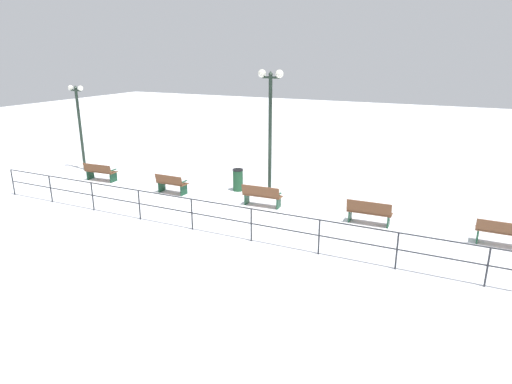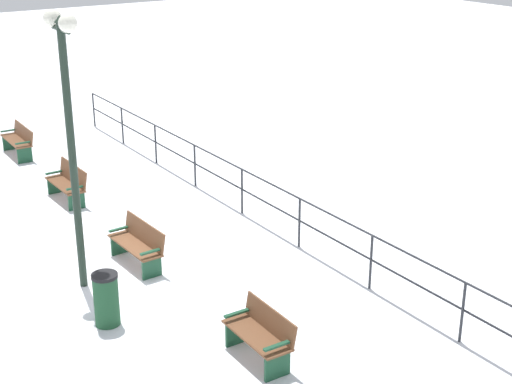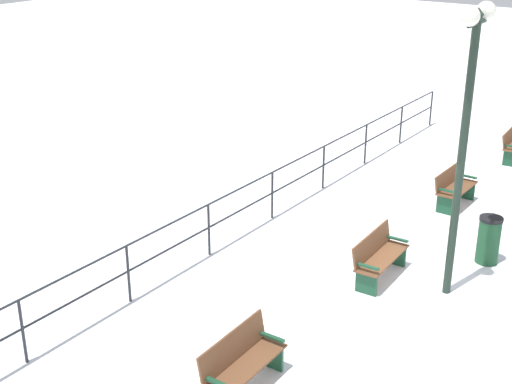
# 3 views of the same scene
# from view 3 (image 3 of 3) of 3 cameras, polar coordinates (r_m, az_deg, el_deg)

# --- Properties ---
(ground_plane) EXTENTS (80.00, 80.00, 0.00)m
(ground_plane) POSITION_cam_3_polar(r_m,az_deg,el_deg) (13.91, 9.58, -6.72)
(ground_plane) COLOR white
(ground_plane) RESTS_ON ground
(bench_second) EXTENTS (0.56, 1.56, 0.90)m
(bench_second) POSITION_cam_3_polar(r_m,az_deg,el_deg) (10.61, -1.18, -13.45)
(bench_second) COLOR brown
(bench_second) RESTS_ON ground
(bench_third) EXTENTS (0.59, 1.58, 0.88)m
(bench_third) POSITION_cam_3_polar(r_m,az_deg,el_deg) (13.69, 9.79, -5.06)
(bench_third) COLOR brown
(bench_third) RESTS_ON ground
(bench_fourth) EXTENTS (0.58, 1.38, 0.86)m
(bench_fourth) POSITION_cam_3_polar(r_m,az_deg,el_deg) (17.33, 15.58, 0.33)
(bench_fourth) COLOR brown
(bench_fourth) RESTS_ON ground
(lamppost_middle) EXTENTS (0.32, 1.06, 5.19)m
(lamppost_middle) POSITION_cam_3_polar(r_m,az_deg,el_deg) (12.36, 16.60, 6.73)
(lamppost_middle) COLOR #1E2D23
(lamppost_middle) RESTS_ON ground
(waterfront_railing) EXTENTS (0.05, 20.36, 1.13)m
(waterfront_railing) POSITION_cam_3_polar(r_m,az_deg,el_deg) (15.06, -1.11, -0.84)
(waterfront_railing) COLOR #26282D
(waterfront_railing) RESTS_ON ground
(trash_bin) EXTENTS (0.46, 0.46, 0.97)m
(trash_bin) POSITION_cam_3_polar(r_m,az_deg,el_deg) (14.78, 18.13, -3.66)
(trash_bin) COLOR #1E4C2D
(trash_bin) RESTS_ON ground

